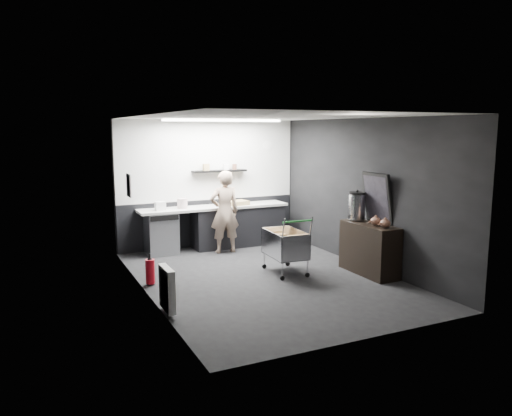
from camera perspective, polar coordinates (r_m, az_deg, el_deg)
name	(u,v)px	position (r m, az deg, el deg)	size (l,w,h in m)	color
floor	(265,278)	(8.56, 1.05, -8.01)	(5.50, 5.50, 0.00)	black
ceiling	(266,117)	(8.18, 1.11, 10.38)	(5.50, 5.50, 0.00)	silver
wall_back	(209,183)	(10.78, -5.43, 2.82)	(5.50, 5.50, 0.00)	black
wall_front	(370,229)	(5.96, 12.90, -2.38)	(5.50, 5.50, 0.00)	black
wall_left	(145,207)	(7.60, -12.57, 0.06)	(5.50, 5.50, 0.00)	black
wall_right	(363,193)	(9.32, 12.17, 1.69)	(5.50, 5.50, 0.00)	black
kitchen_wall_panel	(209,160)	(10.72, -5.43, 5.47)	(3.95, 0.02, 1.70)	silver
dado_panel	(210,222)	(10.88, -5.33, -1.64)	(3.95, 0.02, 1.00)	black
floating_shelf	(219,171)	(10.70, -4.21, 4.25)	(1.20, 0.22, 0.04)	black
wall_clock	(268,145)	(11.25, 1.34, 7.20)	(0.20, 0.20, 0.03)	white
poster	(129,185)	(8.84, -14.36, 2.53)	(0.02, 0.30, 0.40)	white
poster_red_band	(129,181)	(8.83, -14.35, 2.99)	(0.01, 0.22, 0.10)	red
radiator	(167,289)	(6.99, -10.14, -9.08)	(0.10, 0.50, 0.60)	white
ceiling_strip	(223,120)	(9.87, -3.74, 9.95)	(2.40, 0.20, 0.04)	white
prep_counter	(221,226)	(10.65, -4.07, -2.09)	(3.20, 0.61, 0.90)	black
person	(225,212)	(10.14, -3.62, -0.45)	(0.61, 0.40, 1.68)	beige
shopping_cart	(285,246)	(8.75, 3.35, -4.34)	(0.60, 0.95, 1.02)	silver
sideboard	(369,242)	(8.92, 12.78, -3.79)	(0.50, 1.18, 1.76)	black
fire_extinguisher	(150,271)	(8.31, -12.01, -7.01)	(0.15, 0.15, 0.49)	red
cardboard_box	(237,203)	(10.66, -2.19, 0.59)	(0.45, 0.34, 0.09)	#A38A57
pink_tub	(182,203)	(10.29, -8.42, 0.53)	(0.21, 0.21, 0.21)	beige
white_container	(160,206)	(10.12, -10.88, 0.23)	(0.20, 0.15, 0.17)	white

